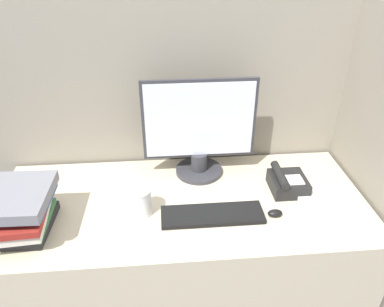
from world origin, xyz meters
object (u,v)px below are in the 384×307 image
Objects in this scene: keyboard at (212,215)px; coffee_cup at (141,201)px; book_stack at (22,210)px; desk_telephone at (287,183)px; monitor at (199,132)px; mouse at (275,213)px.

keyboard is 0.30m from coffee_cup.
book_stack is at bearing -171.74° from coffee_cup.
desk_telephone is at bearing 9.38° from coffee_cup.
mouse is (0.28, -0.35, -0.20)m from monitor.
keyboard is at bearing 176.19° from mouse.
mouse is 0.51× the size of coffee_cup.
monitor is at bearing 26.16° from book_stack.
monitor reaches higher than mouse.
keyboard is 1.37× the size of book_stack.
desk_telephone is (0.36, 0.16, 0.03)m from keyboard.
monitor is at bearing 128.33° from mouse.
mouse reaches higher than keyboard.
coffee_cup is (-0.54, 0.07, 0.05)m from mouse.
mouse is 0.20m from desk_telephone.
coffee_cup is at bearing -170.62° from desk_telephone.
book_stack reaches higher than keyboard.
book_stack is (-0.73, -0.01, 0.09)m from keyboard.
coffee_cup reaches higher than mouse.
monitor is at bearing 46.62° from coffee_cup.
monitor is 8.40× the size of mouse.
mouse is at bearing -3.81° from keyboard.
book_stack reaches higher than coffee_cup.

